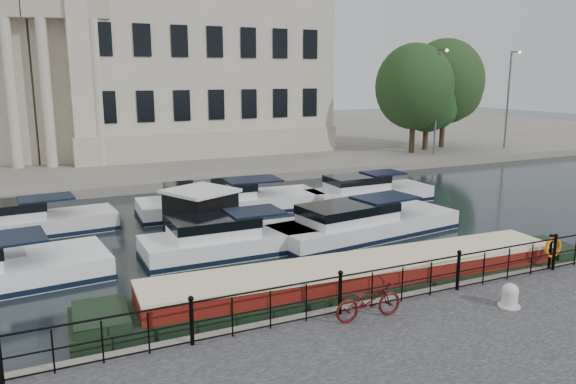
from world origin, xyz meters
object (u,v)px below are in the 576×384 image
object	(u,v)px
bicycle	(368,301)
narrowboat	(362,286)
life_ring_post	(552,248)
harbour_hut	(201,217)
mooring_bollard	(510,296)

from	to	relation	value
bicycle	narrowboat	world-z (taller)	bicycle
bicycle	life_ring_post	size ratio (longest dim) A/B	1.64
life_ring_post	harbour_hut	xyz separation A→B (m)	(-8.76, 9.98, -0.32)
mooring_bollard	life_ring_post	distance (m)	3.96
life_ring_post	harbour_hut	size ratio (longest dim) A/B	0.27
mooring_bollard	harbour_hut	world-z (taller)	harbour_hut
bicycle	life_ring_post	world-z (taller)	life_ring_post
mooring_bollard	life_ring_post	bearing A→B (deg)	24.81
bicycle	narrowboat	size ratio (longest dim) A/B	0.11
harbour_hut	mooring_bollard	bearing A→B (deg)	-90.76
bicycle	narrowboat	xyz separation A→B (m)	(1.35, 2.37, -0.68)
bicycle	harbour_hut	bearing A→B (deg)	9.08
bicycle	mooring_bollard	world-z (taller)	bicycle
life_ring_post	narrowboat	bearing A→B (deg)	164.27
mooring_bollard	harbour_hut	xyz separation A→B (m)	(-5.18, 11.63, 0.09)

